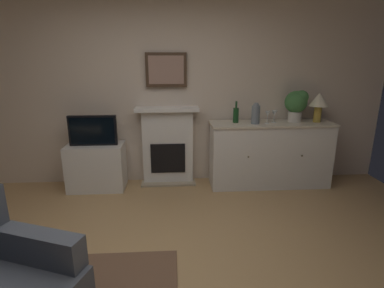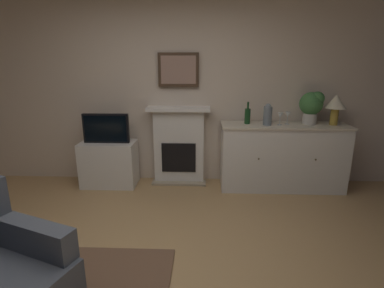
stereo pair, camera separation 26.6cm
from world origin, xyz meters
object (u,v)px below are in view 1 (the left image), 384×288
Objects in this scene: wine_glass_left at (268,114)px; tv_set at (93,131)px; potted_plant_small at (297,103)px; sideboard_cabinet at (270,154)px; wine_glass_center at (274,114)px; tv_cabinet at (97,167)px; framed_picture at (166,70)px; vase_decorative at (256,113)px; fireplace_unit at (168,146)px; table_lamp at (319,102)px; wine_bottle at (236,115)px.

tv_set is at bearing 179.18° from wine_glass_left.
wine_glass_left is 0.45m from potted_plant_small.
sideboard_cabinet is 10.14× the size of wine_glass_left.
wine_glass_center is 0.38× the size of potted_plant_small.
wine_glass_center is at bearing 0.43° from tv_set.
tv_cabinet is 1.21× the size of tv_set.
framed_picture reaches higher than vase_decorative.
sideboard_cabinet is at bearing -7.11° from fireplace_unit.
tv_set is (-2.31, 0.03, -0.19)m from wine_glass_left.
wine_glass_left is 0.38× the size of potted_plant_small.
vase_decorative is at bearing -176.96° from wine_glass_left.
sideboard_cabinet is 4.18× the size of table_lamp.
sideboard_cabinet is (1.42, -0.22, -1.14)m from framed_picture.
framed_picture is 1.82m from potted_plant_small.
vase_decorative reaches higher than sideboard_cabinet.
sideboard_cabinet is 0.64m from vase_decorative.
tv_set reaches higher than sideboard_cabinet.
wine_bottle is at bearing 0.57° from tv_cabinet.
framed_picture is (-0.00, 0.05, 1.04)m from fireplace_unit.
potted_plant_small reaches higher than wine_glass_left.
wine_glass_left is at bearing -176.66° from table_lamp.
framed_picture reaches higher than wine_glass_center.
sideboard_cabinet is at bearing -159.91° from wine_glass_center.
tv_set is at bearing -90.00° from tv_cabinet.
table_lamp is 2.42× the size of wine_glass_center.
table_lamp is at bearing -1.74° from wine_bottle.
sideboard_cabinet is 0.78m from potted_plant_small.
wine_glass_center reaches higher than sideboard_cabinet.
vase_decorative is (1.18, -0.27, -0.55)m from framed_picture.
wine_bottle is at bearing -8.77° from fireplace_unit.
table_lamp is 0.29m from potted_plant_small.
fireplace_unit is 2.15m from table_lamp.
framed_picture is 1.37× the size of table_lamp.
wine_glass_center is 0.22× the size of tv_cabinet.
fireplace_unit is at bearing 9.45° from tv_cabinet.
vase_decorative is at bearing -167.63° from wine_glass_center.
wine_glass_left reaches higher than tv_cabinet.
sideboard_cabinet is at bearing 0.20° from tv_set.
potted_plant_small is at bearing 1.12° from tv_set.
potted_plant_small is at bearing -4.29° from fireplace_unit.
vase_decorative is at bearing -10.94° from fireplace_unit.
framed_picture is 0.89× the size of tv_set.
wine_bottle is (-0.49, 0.03, 0.56)m from sideboard_cabinet.
table_lamp is at bearing -4.95° from fireplace_unit.
fireplace_unit is 1.02m from tv_cabinet.
sideboard_cabinet is at bearing 11.46° from vase_decorative.
sideboard_cabinet is (1.42, -0.18, -0.10)m from fireplace_unit.
fireplace_unit is 1.47× the size of tv_cabinet.
tv_cabinet is (-0.98, -0.16, -0.23)m from fireplace_unit.
wine_glass_center reaches higher than tv_set.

